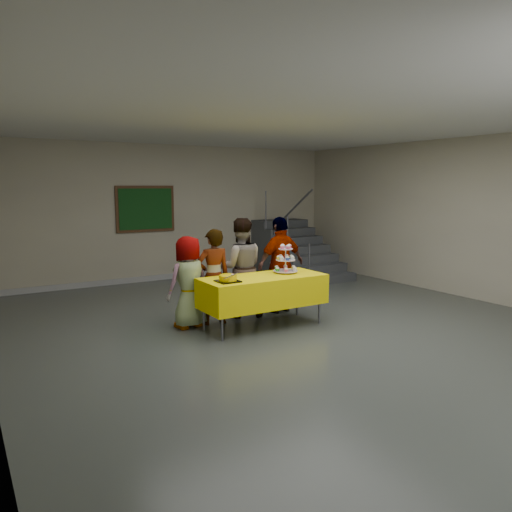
# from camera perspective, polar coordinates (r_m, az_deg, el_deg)

# --- Properties ---
(room_shell) EXTENTS (10.00, 10.04, 3.02)m
(room_shell) POSITION_cam_1_polar(r_m,az_deg,el_deg) (6.99, 5.93, 8.22)
(room_shell) COLOR #4C514C
(room_shell) RESTS_ON ground
(bake_table) EXTENTS (1.88, 0.78, 0.77)m
(bake_table) POSITION_cam_1_polar(r_m,az_deg,el_deg) (7.44, 0.80, -3.95)
(bake_table) COLOR #595960
(bake_table) RESTS_ON ground
(cupcake_stand) EXTENTS (0.38, 0.38, 0.44)m
(cupcake_stand) POSITION_cam_1_polar(r_m,az_deg,el_deg) (7.68, 3.39, -0.60)
(cupcake_stand) COLOR silver
(cupcake_stand) RESTS_ON bake_table
(bear_cake) EXTENTS (0.32, 0.36, 0.12)m
(bear_cake) POSITION_cam_1_polar(r_m,az_deg,el_deg) (6.99, -3.24, -2.48)
(bear_cake) COLOR black
(bear_cake) RESTS_ON bake_table
(schoolchild_a) EXTENTS (0.74, 0.55, 1.37)m
(schoolchild_a) POSITION_cam_1_polar(r_m,az_deg,el_deg) (7.46, -7.70, -2.97)
(schoolchild_a) COLOR slate
(schoolchild_a) RESTS_ON ground
(schoolchild_b) EXTENTS (0.56, 0.39, 1.46)m
(schoolchild_b) POSITION_cam_1_polar(r_m,az_deg,el_deg) (7.60, -4.89, -2.38)
(schoolchild_b) COLOR slate
(schoolchild_b) RESTS_ON ground
(schoolchild_c) EXTENTS (0.94, 0.84, 1.60)m
(schoolchild_c) POSITION_cam_1_polar(r_m,az_deg,el_deg) (8.01, -1.81, -1.34)
(schoolchild_c) COLOR slate
(schoolchild_c) RESTS_ON ground
(schoolchild_d) EXTENTS (0.97, 0.49, 1.60)m
(schoolchild_d) POSITION_cam_1_polar(r_m,az_deg,el_deg) (8.31, 2.85, -0.99)
(schoolchild_d) COLOR slate
(schoolchild_d) RESTS_ON ground
(staircase) EXTENTS (1.30, 2.40, 2.04)m
(staircase) POSITION_cam_1_polar(r_m,az_deg,el_deg) (12.01, 4.22, 0.31)
(staircase) COLOR #424447
(staircase) RESTS_ON ground
(noticeboard) EXTENTS (1.30, 0.05, 1.00)m
(noticeboard) POSITION_cam_1_polar(r_m,az_deg,el_deg) (11.12, -12.51, 5.28)
(noticeboard) COLOR #472B16
(noticeboard) RESTS_ON ground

